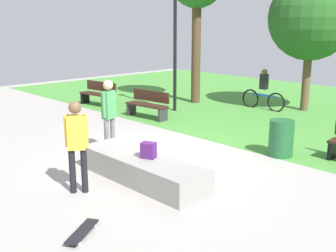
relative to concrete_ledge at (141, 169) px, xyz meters
name	(u,v)px	position (x,y,z in m)	size (l,w,h in m)	color
ground_plane	(160,159)	(-0.77, 1.20, -0.25)	(28.00, 28.00, 0.00)	#9E9993
grass_lawn	(321,111)	(-0.77, 9.21, -0.24)	(26.60, 11.98, 0.01)	#478C38
concrete_ledge	(141,169)	(0.00, 0.00, 0.00)	(3.11, 0.91, 0.50)	gray
backpack_on_ledge	(148,150)	(0.15, 0.07, 0.41)	(0.28, 0.20, 0.32)	#4C1E66
skater_performing_trick	(77,140)	(-0.34, -1.26, 0.79)	(0.35, 0.38, 1.76)	black
skater_watching	(109,111)	(-1.93, 0.62, 0.82)	(0.27, 0.42, 1.81)	slate
skateboard_by_ledge	(82,231)	(1.13, -2.12, -0.18)	(0.59, 0.78, 0.08)	black
park_bench_near_lamppost	(148,104)	(-4.26, 3.87, 0.23)	(1.64, 0.62, 0.91)	#331E14
park_bench_by_oak	(99,93)	(-7.23, 3.90, 0.23)	(1.65, 0.68, 0.91)	#331E14
tree_young_birch	(311,18)	(-1.25, 8.85, 3.04)	(2.98, 2.98, 4.80)	brown
lamp_post	(175,31)	(-4.49, 5.35, 2.59)	(0.28, 0.28, 4.74)	black
trash_bin	(281,138)	(1.08, 3.47, 0.19)	(0.59, 0.59, 0.88)	#1E592D
cyclist_on_bicycle	(263,92)	(-2.41, 7.89, 0.38)	(1.82, 0.22, 1.52)	black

